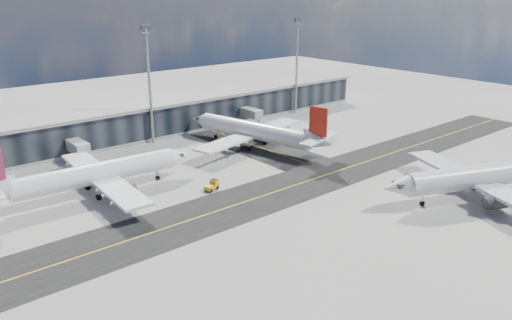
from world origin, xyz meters
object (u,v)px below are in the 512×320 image
object	(u,v)px
airliner_redtail	(256,131)
service_van	(231,139)
airliner_near	(487,176)
baggage_tug	(212,185)
airliner_af	(93,174)

from	to	relation	value
airliner_redtail	service_van	bearing A→B (deg)	89.54
airliner_redtail	service_van	distance (m)	8.61
airliner_near	baggage_tug	xyz separation A→B (m)	(-36.87, 35.39, -3.27)
airliner_af	airliner_near	bearing A→B (deg)	52.77
airliner_redtail	service_van	size ratio (longest dim) A/B	7.62
airliner_near	baggage_tug	bearing A→B (deg)	68.19
airliner_redtail	baggage_tug	world-z (taller)	airliner_redtail
airliner_redtail	airliner_near	size ratio (longest dim) A/B	1.01
airliner_redtail	airliner_near	distance (m)	52.43
airliner_redtail	airliner_near	xyz separation A→B (m)	(13.01, -50.79, 0.10)
service_van	airliner_af	bearing A→B (deg)	176.24
airliner_af	service_van	size ratio (longest dim) A/B	7.45
airliner_af	service_van	world-z (taller)	airliner_af
baggage_tug	airliner_redtail	bearing A→B (deg)	104.92
baggage_tug	airliner_af	bearing A→B (deg)	-141.70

